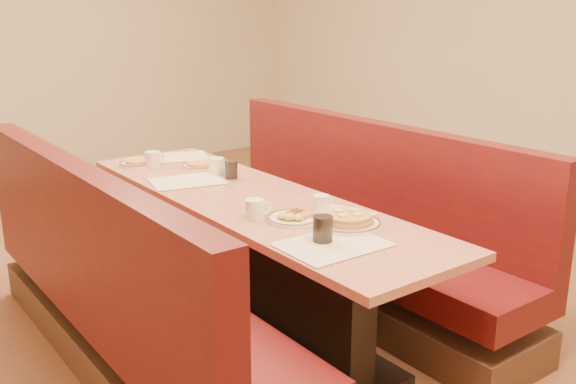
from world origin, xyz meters
TOP-DOWN VIEW (x-y plane):
  - ground at (0.00, 0.00)m, footprint 8.00×8.00m
  - diner_table at (0.00, 0.00)m, footprint 0.70×2.50m
  - booth_left at (-0.73, 0.00)m, footprint 0.55×2.50m
  - booth_right at (0.73, 0.00)m, footprint 0.55×2.50m
  - placemat_near_left at (-0.12, -0.80)m, footprint 0.43×0.33m
  - placemat_near_right at (0.12, -0.54)m, footprint 0.41×0.36m
  - placemat_far_left at (-0.12, 0.46)m, footprint 0.45×0.38m
  - placemat_far_right at (0.12, 1.04)m, footprint 0.47×0.41m
  - pancake_plate at (0.09, -0.65)m, footprint 0.31×0.31m
  - eggs_plate at (-0.06, -0.45)m, footprint 0.25×0.25m
  - extra_plate_mid at (0.10, 0.71)m, footprint 0.23×0.23m
  - extra_plate_far at (-0.17, 0.99)m, footprint 0.25×0.25m
  - coffee_mug_a at (0.13, -0.42)m, footprint 0.11×0.08m
  - coffee_mug_b at (-0.18, -0.32)m, footprint 0.12×0.09m
  - coffee_mug_c at (0.11, 0.51)m, footprint 0.13×0.09m
  - coffee_mug_d at (-0.12, 0.88)m, footprint 0.13×0.09m
  - soda_tumbler_near at (-0.13, -0.74)m, footprint 0.08×0.08m
  - soda_tumbler_mid at (0.12, 0.38)m, footprint 0.07×0.07m

SIDE VIEW (x-z plane):
  - ground at x=0.00m, z-range 0.00..0.00m
  - booth_left at x=-0.73m, z-range -0.16..0.89m
  - booth_right at x=0.73m, z-range -0.16..0.89m
  - diner_table at x=0.00m, z-range 0.00..0.75m
  - placemat_near_left at x=-0.12m, z-range 0.75..0.76m
  - placemat_near_right at x=0.12m, z-range 0.75..0.76m
  - placemat_far_left at x=-0.12m, z-range 0.75..0.76m
  - placemat_far_right at x=0.12m, z-range 0.75..0.76m
  - eggs_plate at x=-0.06m, z-range 0.74..0.79m
  - extra_plate_mid at x=0.10m, z-range 0.74..0.79m
  - extra_plate_far at x=-0.17m, z-range 0.74..0.79m
  - pancake_plate at x=0.09m, z-range 0.74..0.81m
  - coffee_mug_a at x=0.13m, z-range 0.75..0.83m
  - coffee_mug_b at x=-0.18m, z-range 0.75..0.85m
  - coffee_mug_c at x=0.11m, z-range 0.75..0.85m
  - soda_tumbler_mid at x=0.12m, z-range 0.75..0.85m
  - coffee_mug_d at x=-0.12m, z-range 0.75..0.85m
  - soda_tumbler_near at x=-0.13m, z-range 0.75..0.86m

